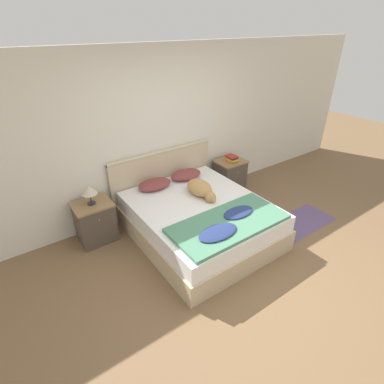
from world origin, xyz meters
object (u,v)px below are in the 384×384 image
object	(u,v)px
bed	(200,220)
dog	(201,189)
nightstand_left	(95,222)
table_lamp	(89,191)
pillow_left	(155,184)
book_stack	(232,158)
pillow_right	(186,175)
nightstand_right	(229,176)

from	to	relation	value
bed	dog	world-z (taller)	dog
nightstand_left	table_lamp	world-z (taller)	table_lamp
dog	table_lamp	size ratio (longest dim) A/B	2.41
pillow_left	book_stack	distance (m)	1.56
pillow_right	table_lamp	distance (m)	1.57
bed	pillow_left	bearing A→B (deg)	110.21
nightstand_right	dog	distance (m)	1.31
bed	pillow_right	distance (m)	0.90
pillow_left	nightstand_left	bearing A→B (deg)	179.38
pillow_right	book_stack	xyz separation A→B (m)	(0.98, -0.01, 0.05)
bed	book_stack	size ratio (longest dim) A/B	8.53
nightstand_left	dog	bearing A→B (deg)	-22.51
nightstand_right	book_stack	world-z (taller)	book_stack
nightstand_right	book_stack	distance (m)	0.35
bed	nightstand_right	world-z (taller)	nightstand_right
nightstand_left	nightstand_right	distance (m)	2.54
book_stack	nightstand_right	bearing A→B (deg)	94.81
pillow_right	pillow_left	bearing A→B (deg)	180.00
pillow_right	bed	bearing A→B (deg)	-110.21
book_stack	table_lamp	distance (m)	2.55
bed	table_lamp	world-z (taller)	table_lamp
dog	pillow_left	bearing A→B (deg)	127.60
nightstand_left	pillow_right	world-z (taller)	pillow_right
pillow_left	pillow_right	world-z (taller)	same
table_lamp	book_stack	bearing A→B (deg)	-0.48
nightstand_left	pillow_right	size ratio (longest dim) A/B	1.14
dog	bed	bearing A→B (deg)	-127.34
nightstand_right	book_stack	xyz separation A→B (m)	(0.00, -0.02, 0.35)
nightstand_right	book_stack	bearing A→B (deg)	-85.19
nightstand_right	dog	world-z (taller)	dog
bed	table_lamp	bearing A→B (deg)	147.91
nightstand_right	pillow_left	xyz separation A→B (m)	(-1.56, -0.01, 0.31)
pillow_left	pillow_right	size ratio (longest dim) A/B	1.00
nightstand_left	dog	distance (m)	1.58
pillow_right	table_lamp	xyz separation A→B (m)	(-1.56, 0.01, 0.20)
pillow_right	table_lamp	size ratio (longest dim) A/B	1.91
nightstand_left	pillow_right	xyz separation A→B (m)	(1.56, -0.01, 0.31)
nightstand_right	pillow_right	bearing A→B (deg)	-179.38
nightstand_left	pillow_left	bearing A→B (deg)	-0.62
bed	nightstand_right	xyz separation A→B (m)	(1.27, 0.80, 0.03)
pillow_left	table_lamp	bearing A→B (deg)	179.48
dog	nightstand_left	bearing A→B (deg)	157.49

